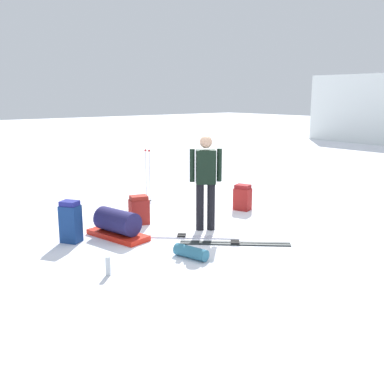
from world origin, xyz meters
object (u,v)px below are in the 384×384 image
object	(u,v)px
ski_pair_near	(235,243)
gear_sled	(118,225)
ski_pair_far	(182,236)
backpack_large_dark	(139,210)
thermos_bottle	(108,266)
backpack_small_spare	(71,222)
skier_standing	(206,178)
backpack_bright	(243,198)
sleeping_mat_rolled	(191,252)
ski_poles_planted_near	(148,173)

from	to	relation	value
ski_pair_near	gear_sled	world-z (taller)	gear_sled
ski_pair_far	backpack_large_dark	distance (m)	1.18
ski_pair_far	thermos_bottle	size ratio (longest dim) A/B	6.06
backpack_large_dark	backpack_small_spare	xyz separation A→B (m)	(0.17, -1.45, 0.08)
skier_standing	thermos_bottle	xyz separation A→B (m)	(0.73, -2.39, -0.82)
backpack_bright	backpack_small_spare	bearing A→B (deg)	-95.08
backpack_small_spare	sleeping_mat_rolled	world-z (taller)	backpack_small_spare
skier_standing	thermos_bottle	distance (m)	2.63
skier_standing	ski_pair_far	world-z (taller)	skier_standing
ski_poles_planted_near	backpack_large_dark	bearing A→B (deg)	-39.94
sleeping_mat_rolled	ski_pair_near	bearing A→B (deg)	92.03
ski_pair_far	thermos_bottle	xyz separation A→B (m)	(0.66, -1.79, 0.12)
ski_pair_near	ski_poles_planted_near	size ratio (longest dim) A/B	1.18
ski_pair_far	ski_pair_near	bearing A→B (deg)	28.22
skier_standing	backpack_large_dark	bearing A→B (deg)	-146.30
skier_standing	sleeping_mat_rolled	size ratio (longest dim) A/B	3.09
backpack_bright	thermos_bottle	bearing A→B (deg)	-71.69
sleeping_mat_rolled	thermos_bottle	bearing A→B (deg)	-99.38
skier_standing	backpack_bright	distance (m)	1.79
ski_pair_near	backpack_large_dark	size ratio (longest dim) A/B	2.61
gear_sled	sleeping_mat_rolled	world-z (taller)	gear_sled
ski_poles_planted_near	gear_sled	distance (m)	2.57
skier_standing	backpack_large_dark	world-z (taller)	skier_standing
ski_pair_far	gear_sled	size ratio (longest dim) A/B	1.31
backpack_bright	backpack_large_dark	bearing A→B (deg)	-102.49
sleeping_mat_rolled	gear_sled	bearing A→B (deg)	-167.80
backpack_large_dark	backpack_bright	xyz separation A→B (m)	(0.50, 2.27, -0.00)
backpack_large_dark	skier_standing	bearing A→B (deg)	33.70
ski_pair_far	thermos_bottle	distance (m)	1.91
backpack_large_dark	gear_sled	xyz separation A→B (m)	(0.46, -0.74, -0.04)
backpack_small_spare	sleeping_mat_rolled	bearing A→B (deg)	29.57
ski_pair_near	backpack_bright	xyz separation A→B (m)	(-1.48, 1.70, 0.25)
skier_standing	gear_sled	bearing A→B (deg)	-112.96
skier_standing	sleeping_mat_rolled	distance (m)	1.70
ski_pair_near	backpack_bright	bearing A→B (deg)	131.05
backpack_small_spare	backpack_bright	bearing A→B (deg)	84.92
backpack_large_dark	ski_poles_planted_near	world-z (taller)	ski_poles_planted_near
skier_standing	backpack_bright	size ratio (longest dim) A/B	3.12
skier_standing	backpack_large_dark	xyz separation A→B (m)	(-1.08, -0.72, -0.69)
skier_standing	ski_pair_near	bearing A→B (deg)	-9.44
ski_poles_planted_near	thermos_bottle	size ratio (longest dim) A/B	4.67
thermos_bottle	ski_pair_far	bearing A→B (deg)	110.37
skier_standing	gear_sled	world-z (taller)	skier_standing
backpack_small_spare	gear_sled	world-z (taller)	backpack_small_spare
backpack_large_dark	thermos_bottle	xyz separation A→B (m)	(1.81, -1.67, -0.14)
backpack_small_spare	thermos_bottle	xyz separation A→B (m)	(1.63, -0.23, -0.21)
ski_pair_far	thermos_bottle	world-z (taller)	thermos_bottle
ski_pair_near	ski_pair_far	bearing A→B (deg)	-151.78
backpack_large_dark	backpack_small_spare	distance (m)	1.46
backpack_large_dark	thermos_bottle	bearing A→B (deg)	-42.82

